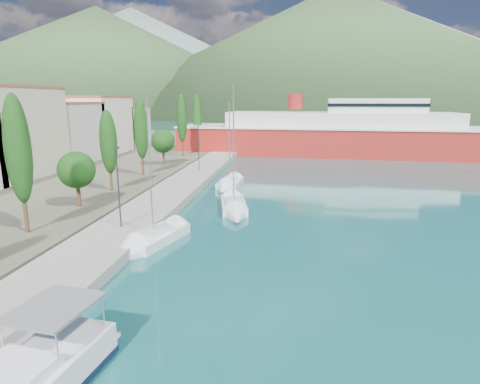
# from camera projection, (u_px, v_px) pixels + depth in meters

# --- Properties ---
(ground) EXTENTS (1400.00, 1400.00, 0.00)m
(ground) POSITION_uv_depth(u_px,v_px,m) (282.00, 132.00, 133.31)
(ground) COLOR #175758
(quay) EXTENTS (5.00, 88.00, 0.80)m
(quay) POSITION_uv_depth(u_px,v_px,m) (173.00, 193.00, 43.54)
(quay) COLOR gray
(quay) RESTS_ON ground
(hills_far) EXTENTS (1480.00, 900.00, 180.00)m
(hills_far) POSITION_uv_depth(u_px,v_px,m) (390.00, 53.00, 580.17)
(hills_far) COLOR slate
(hills_far) RESTS_ON ground
(hills_near) EXTENTS (1010.00, 520.00, 115.00)m
(hills_near) POSITION_uv_depth(u_px,v_px,m) (403.00, 55.00, 353.74)
(hills_near) COLOR #37532C
(hills_near) RESTS_ON ground
(town_buildings) EXTENTS (9.20, 69.20, 11.30)m
(town_buildings) POSITION_uv_depth(u_px,v_px,m) (34.00, 135.00, 55.87)
(town_buildings) COLOR beige
(town_buildings) RESTS_ON land_strip
(tree_row) EXTENTS (3.51, 65.95, 10.70)m
(tree_row) POSITION_uv_depth(u_px,v_px,m) (136.00, 137.00, 49.41)
(tree_row) COLOR #47301E
(tree_row) RESTS_ON land_strip
(lamp_posts) EXTENTS (0.15, 45.51, 6.06)m
(lamp_posts) POSITION_uv_depth(u_px,v_px,m) (131.00, 179.00, 32.12)
(lamp_posts) COLOR #2D2D33
(lamp_posts) RESTS_ON quay
(sailboat_near) EXTENTS (4.44, 8.28, 11.41)m
(sailboat_near) POSITION_uv_depth(u_px,v_px,m) (140.00, 246.00, 27.90)
(sailboat_near) COLOR silver
(sailboat_near) RESTS_ON ground
(sailboat_mid) EXTENTS (4.01, 8.99, 12.53)m
(sailboat_mid) POSITION_uv_depth(u_px,v_px,m) (235.00, 211.00, 36.64)
(sailboat_mid) COLOR silver
(sailboat_mid) RESTS_ON ground
(sailboat_far) EXTENTS (2.85, 7.61, 10.99)m
(sailboat_far) POSITION_uv_depth(u_px,v_px,m) (227.00, 187.00, 47.17)
(sailboat_far) COLOR silver
(sailboat_far) RESTS_ON ground
(ferry) EXTENTS (61.73, 16.47, 12.13)m
(ferry) POSITION_uv_depth(u_px,v_px,m) (340.00, 135.00, 76.24)
(ferry) COLOR maroon
(ferry) RESTS_ON ground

